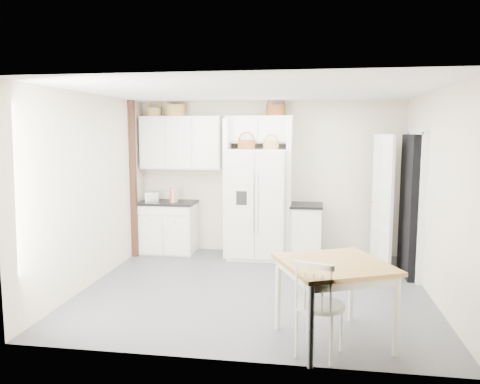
# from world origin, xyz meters

# --- Properties ---
(floor) EXTENTS (4.50, 4.50, 0.00)m
(floor) POSITION_xyz_m (0.00, 0.00, 0.00)
(floor) COLOR #414148
(floor) RESTS_ON ground
(ceiling) EXTENTS (4.50, 4.50, 0.00)m
(ceiling) POSITION_xyz_m (0.00, 0.00, 2.60)
(ceiling) COLOR white
(ceiling) RESTS_ON wall_back
(wall_back) EXTENTS (4.50, 0.00, 4.50)m
(wall_back) POSITION_xyz_m (0.00, 2.00, 1.30)
(wall_back) COLOR beige
(wall_back) RESTS_ON floor
(wall_left) EXTENTS (0.00, 4.00, 4.00)m
(wall_left) POSITION_xyz_m (-2.25, 0.00, 1.30)
(wall_left) COLOR beige
(wall_left) RESTS_ON floor
(wall_right) EXTENTS (0.00, 4.00, 4.00)m
(wall_right) POSITION_xyz_m (2.25, 0.00, 1.30)
(wall_right) COLOR beige
(wall_right) RESTS_ON floor
(refrigerator) EXTENTS (0.93, 0.75, 1.81)m
(refrigerator) POSITION_xyz_m (-0.15, 1.62, 0.90)
(refrigerator) COLOR silver
(refrigerator) RESTS_ON floor
(base_cab_left) EXTENTS (0.92, 0.58, 0.85)m
(base_cab_left) POSITION_xyz_m (-1.72, 1.70, 0.43)
(base_cab_left) COLOR silver
(base_cab_left) RESTS_ON floor
(base_cab_right) EXTENTS (0.49, 0.59, 0.86)m
(base_cab_right) POSITION_xyz_m (0.65, 1.70, 0.43)
(base_cab_right) COLOR silver
(base_cab_right) RESTS_ON floor
(dining_table) EXTENTS (1.29, 1.29, 0.82)m
(dining_table) POSITION_xyz_m (0.96, -1.45, 0.41)
(dining_table) COLOR #9E6629
(dining_table) RESTS_ON floor
(windsor_chair) EXTENTS (0.59, 0.56, 0.96)m
(windsor_chair) POSITION_xyz_m (0.82, -1.75, 0.48)
(windsor_chair) COLOR silver
(windsor_chair) RESTS_ON floor
(counter_left) EXTENTS (0.96, 0.62, 0.04)m
(counter_left) POSITION_xyz_m (-1.72, 1.70, 0.87)
(counter_left) COLOR black
(counter_left) RESTS_ON base_cab_left
(counter_right) EXTENTS (0.53, 0.63, 0.04)m
(counter_right) POSITION_xyz_m (0.65, 1.70, 0.88)
(counter_right) COLOR black
(counter_right) RESTS_ON base_cab_right
(toaster) EXTENTS (0.26, 0.19, 0.16)m
(toaster) POSITION_xyz_m (-2.01, 1.70, 0.97)
(toaster) COLOR silver
(toaster) RESTS_ON counter_left
(cookbook_red) EXTENTS (0.04, 0.16, 0.24)m
(cookbook_red) POSITION_xyz_m (-1.62, 1.62, 1.01)
(cookbook_red) COLOR #BD3624
(cookbook_red) RESTS_ON counter_left
(cookbook_cream) EXTENTS (0.06, 0.17, 0.24)m
(cookbook_cream) POSITION_xyz_m (-1.58, 1.62, 1.01)
(cookbook_cream) COLOR beige
(cookbook_cream) RESTS_ON counter_left
(basket_upper_a) EXTENTS (0.26, 0.26, 0.15)m
(basket_upper_a) POSITION_xyz_m (-1.98, 1.83, 2.42)
(basket_upper_a) COLOR #A28243
(basket_upper_a) RESTS_ON upper_cabinet
(basket_upper_b) EXTENTS (0.33, 0.33, 0.20)m
(basket_upper_b) POSITION_xyz_m (-1.59, 1.83, 2.45)
(basket_upper_b) COLOR #A28243
(basket_upper_b) RESTS_ON upper_cabinet
(basket_bridge_b) EXTENTS (0.32, 0.32, 0.18)m
(basket_bridge_b) POSITION_xyz_m (0.12, 1.83, 2.44)
(basket_bridge_b) COLOR maroon
(basket_bridge_b) RESTS_ON bridge_cabinet
(basket_fridge_a) EXTENTS (0.28, 0.28, 0.15)m
(basket_fridge_a) POSITION_xyz_m (-0.33, 1.52, 1.88)
(basket_fridge_a) COLOR maroon
(basket_fridge_a) RESTS_ON refrigerator
(basket_fridge_b) EXTENTS (0.24, 0.24, 0.13)m
(basket_fridge_b) POSITION_xyz_m (0.07, 1.52, 1.87)
(basket_fridge_b) COLOR #A28243
(basket_fridge_b) RESTS_ON refrigerator
(upper_cabinet) EXTENTS (1.40, 0.34, 0.90)m
(upper_cabinet) POSITION_xyz_m (-1.50, 1.83, 1.90)
(upper_cabinet) COLOR silver
(upper_cabinet) RESTS_ON wall_back
(bridge_cabinet) EXTENTS (1.12, 0.34, 0.45)m
(bridge_cabinet) POSITION_xyz_m (-0.15, 1.83, 2.12)
(bridge_cabinet) COLOR silver
(bridge_cabinet) RESTS_ON wall_back
(fridge_panel_left) EXTENTS (0.08, 0.60, 2.30)m
(fridge_panel_left) POSITION_xyz_m (-0.66, 1.70, 1.15)
(fridge_panel_left) COLOR silver
(fridge_panel_left) RESTS_ON floor
(fridge_panel_right) EXTENTS (0.08, 0.60, 2.30)m
(fridge_panel_right) POSITION_xyz_m (0.36, 1.70, 1.15)
(fridge_panel_right) COLOR silver
(fridge_panel_right) RESTS_ON floor
(trim_post) EXTENTS (0.09, 0.09, 2.60)m
(trim_post) POSITION_xyz_m (-2.20, 1.35, 1.30)
(trim_post) COLOR black
(trim_post) RESTS_ON floor
(doorway_void) EXTENTS (0.18, 0.85, 2.05)m
(doorway_void) POSITION_xyz_m (2.16, 1.00, 1.02)
(doorway_void) COLOR black
(doorway_void) RESTS_ON floor
(door_slab) EXTENTS (0.21, 0.79, 2.05)m
(door_slab) POSITION_xyz_m (1.80, 1.33, 1.02)
(door_slab) COLOR white
(door_slab) RESTS_ON floor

